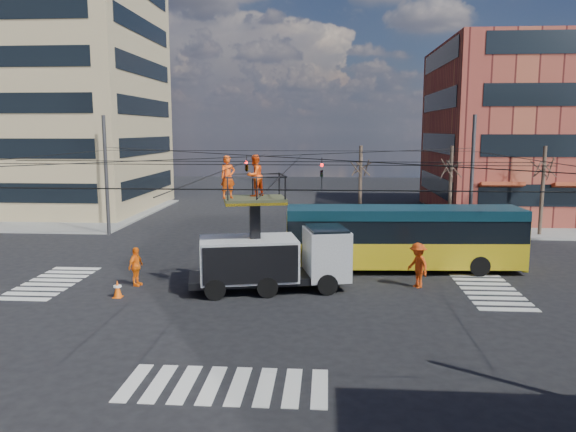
{
  "coord_description": "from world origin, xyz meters",
  "views": [
    {
      "loc": [
        2.78,
        -24.54,
        7.04
      ],
      "look_at": [
        0.91,
        1.96,
        2.95
      ],
      "focal_mm": 35.0,
      "sensor_mm": 36.0,
      "label": 1
    }
  ],
  "objects_px": {
    "city_bus": "(403,237)",
    "flagger": "(418,265)",
    "worker_ground": "(136,267)",
    "traffic_cone": "(118,289)",
    "utility_truck": "(273,245)"
  },
  "relations": [
    {
      "from": "traffic_cone",
      "to": "worker_ground",
      "type": "relative_size",
      "value": 0.42
    },
    {
      "from": "utility_truck",
      "to": "flagger",
      "type": "distance_m",
      "value": 6.58
    },
    {
      "from": "worker_ground",
      "to": "flagger",
      "type": "bearing_deg",
      "value": -73.28
    },
    {
      "from": "utility_truck",
      "to": "city_bus",
      "type": "height_order",
      "value": "utility_truck"
    },
    {
      "from": "traffic_cone",
      "to": "worker_ground",
      "type": "distance_m",
      "value": 1.91
    },
    {
      "from": "city_bus",
      "to": "traffic_cone",
      "type": "distance_m",
      "value": 13.92
    },
    {
      "from": "utility_truck",
      "to": "flagger",
      "type": "bearing_deg",
      "value": -5.81
    },
    {
      "from": "city_bus",
      "to": "flagger",
      "type": "bearing_deg",
      "value": -88.64
    },
    {
      "from": "worker_ground",
      "to": "flagger",
      "type": "xyz_separation_m",
      "value": [
        12.75,
        0.61,
        0.13
      ]
    },
    {
      "from": "city_bus",
      "to": "flagger",
      "type": "height_order",
      "value": "city_bus"
    },
    {
      "from": "utility_truck",
      "to": "traffic_cone",
      "type": "xyz_separation_m",
      "value": [
        -6.48,
        -1.67,
        -1.62
      ]
    },
    {
      "from": "flagger",
      "to": "traffic_cone",
      "type": "bearing_deg",
      "value": -106.38
    },
    {
      "from": "worker_ground",
      "to": "flagger",
      "type": "distance_m",
      "value": 12.76
    },
    {
      "from": "traffic_cone",
      "to": "utility_truck",
      "type": "bearing_deg",
      "value": 14.49
    },
    {
      "from": "traffic_cone",
      "to": "flagger",
      "type": "bearing_deg",
      "value": 10.68
    }
  ]
}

